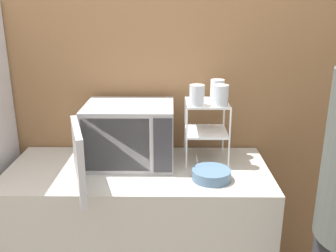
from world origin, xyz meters
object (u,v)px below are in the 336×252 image
Objects in this scene: dish_rack at (207,119)px; glass_front_left at (197,95)px; glass_back_right at (217,89)px; glass_front_right at (221,95)px; microwave at (127,135)px; bowl at (211,175)px.

dish_rack is 0.18m from glass_front_left.
glass_back_right reaches higher than dish_rack.
glass_front_left is 0.13m from glass_front_right.
glass_back_right is (0.06, 0.07, 0.15)m from dish_rack.
glass_front_right is (0.07, -0.08, 0.15)m from dish_rack.
glass_front_left is at bearing -4.21° from microwave.
glass_back_right is at bearing 91.01° from glass_front_right.
glass_back_right is at bearing 13.42° from microwave.
glass_front_left is at bearing -130.17° from glass_back_right.
dish_rack is at bearing 50.83° from glass_front_left.
glass_back_right is 0.15m from glass_front_right.
glass_front_right is at bearing 72.83° from bowl.
bowl is (-0.05, -0.33, -0.38)m from glass_back_right.
glass_front_left is (0.38, -0.03, 0.23)m from microwave.
glass_back_right is 1.00× the size of glass_front_right.
glass_front_right is (0.13, -0.00, 0.00)m from glass_front_left.
dish_rack is 3.12× the size of glass_front_right.
glass_back_right is (0.51, 0.12, 0.23)m from microwave.
dish_rack reaches higher than microwave.
glass_front_left is at bearing -129.17° from dish_rack.
bowl is at bearing -87.94° from dish_rack.
glass_front_right is at bearing -3.20° from microwave.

